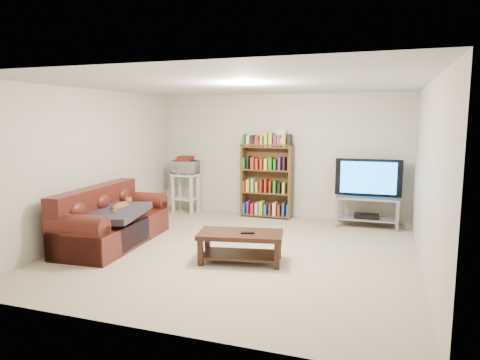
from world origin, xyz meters
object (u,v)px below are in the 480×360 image
at_px(tv_stand, 367,207).
at_px(bookshelf, 267,180).
at_px(sofa, 110,224).
at_px(coffee_table, 241,241).

xyz_separation_m(tv_stand, bookshelf, (-1.91, 0.15, 0.38)).
relative_size(sofa, tv_stand, 1.94).
height_order(sofa, tv_stand, sofa).
distance_m(coffee_table, bookshelf, 2.77).
xyz_separation_m(sofa, tv_stand, (3.74, 2.39, 0.05)).
bearing_deg(tv_stand, sofa, -148.49).
relative_size(sofa, coffee_table, 1.74).
distance_m(sofa, tv_stand, 4.44).
xyz_separation_m(sofa, bookshelf, (1.83, 2.54, 0.43)).
distance_m(coffee_table, tv_stand, 2.98).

